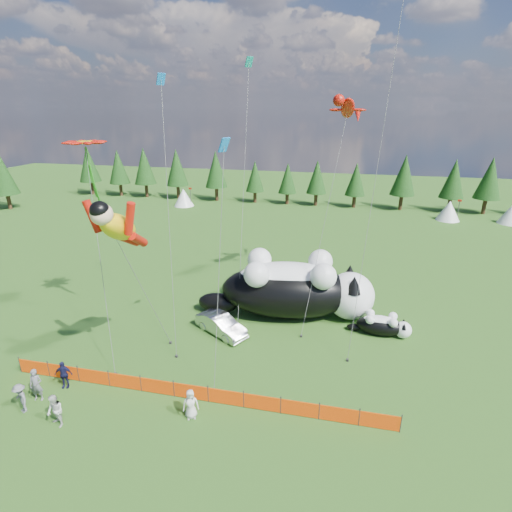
{
  "coord_description": "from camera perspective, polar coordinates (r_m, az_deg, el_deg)",
  "views": [
    {
      "loc": [
        7.41,
        -19.68,
        15.2
      ],
      "look_at": [
        2.1,
        4.0,
        6.09
      ],
      "focal_mm": 28.0,
      "sensor_mm": 36.0,
      "label": 1
    }
  ],
  "objects": [
    {
      "name": "ground",
      "position": [
        25.95,
        -6.72,
        -15.45
      ],
      "size": [
        160.0,
        160.0,
        0.0
      ],
      "primitive_type": "plane",
      "color": "#143409",
      "rests_on": "ground"
    },
    {
      "name": "safety_fence",
      "position": [
        23.44,
        -9.28,
        -18.59
      ],
      "size": [
        22.06,
        0.06,
        1.1
      ],
      "color": "#262626",
      "rests_on": "ground"
    },
    {
      "name": "tree_line",
      "position": [
        66.06,
        6.12,
        10.7
      ],
      "size": [
        90.0,
        4.0,
        8.0
      ],
      "primitive_type": null,
      "color": "black",
      "rests_on": "ground"
    },
    {
      "name": "festival_tents",
      "position": [
        61.36,
        15.77,
        6.81
      ],
      "size": [
        50.0,
        3.2,
        2.8
      ],
      "primitive_type": null,
      "color": "white",
      "rests_on": "ground"
    },
    {
      "name": "cat_large",
      "position": [
        30.48,
        5.65,
        -4.52
      ],
      "size": [
        13.51,
        6.12,
        4.89
      ],
      "rotation": [
        0.0,
        0.0,
        0.14
      ],
      "color": "black",
      "rests_on": "ground"
    },
    {
      "name": "cat_small",
      "position": [
        29.92,
        17.69,
        -9.36
      ],
      "size": [
        4.43,
        1.75,
        1.6
      ],
      "rotation": [
        0.0,
        0.0,
        -0.06
      ],
      "color": "black",
      "rests_on": "ground"
    },
    {
      "name": "car",
      "position": [
        28.8,
        -4.99,
        -9.77
      ],
      "size": [
        4.33,
        3.43,
        1.38
      ],
      "primitive_type": "imported",
      "rotation": [
        0.0,
        0.0,
        1.02
      ],
      "color": "#BCBCC2",
      "rests_on": "ground"
    },
    {
      "name": "spectator_a",
      "position": [
        25.81,
        -28.9,
        -15.84
      ],
      "size": [
        0.79,
        0.61,
        1.93
      ],
      "primitive_type": "imported",
      "rotation": [
        0.0,
        0.0,
        0.22
      ],
      "color": "slate",
      "rests_on": "ground"
    },
    {
      "name": "spectator_b",
      "position": [
        23.66,
        -26.77,
        -19.19
      ],
      "size": [
        1.02,
        0.87,
        1.82
      ],
      "primitive_type": "imported",
      "rotation": [
        0.0,
        0.0,
        -0.47
      ],
      "color": "silver",
      "rests_on": "ground"
    },
    {
      "name": "spectator_c",
      "position": [
        26.2,
        -25.79,
        -14.99
      ],
      "size": [
        1.09,
        0.74,
        1.7
      ],
      "primitive_type": "imported",
      "rotation": [
        0.0,
        0.0,
        0.25
      ],
      "color": "#141537",
      "rests_on": "ground"
    },
    {
      "name": "spectator_d",
      "position": [
        25.42,
        -30.58,
        -17.11
      ],
      "size": [
        1.23,
        1.03,
        1.7
      ],
      "primitive_type": "imported",
      "rotation": [
        0.0,
        0.0,
        -0.52
      ],
      "color": "slate",
      "rests_on": "ground"
    },
    {
      "name": "spectator_e",
      "position": [
        22.15,
        -9.32,
        -20.15
      ],
      "size": [
        0.97,
        0.81,
        1.69
      ],
      "primitive_type": "imported",
      "rotation": [
        0.0,
        0.0,
        0.4
      ],
      "color": "silver",
      "rests_on": "ground"
    },
    {
      "name": "superhero_kite",
      "position": [
        21.66,
        -19.05,
        3.92
      ],
      "size": [
        4.64,
        6.5,
        11.71
      ],
      "color": "yellow",
      "rests_on": "ground"
    },
    {
      "name": "gecko_kite",
      "position": [
        30.99,
        12.97,
        19.83
      ],
      "size": [
        3.4,
        9.35,
        16.73
      ],
      "color": "#B41309",
      "rests_on": "ground"
    },
    {
      "name": "flower_kite",
      "position": [
        26.96,
        -23.22,
        14.33
      ],
      "size": [
        4.62,
        6.12,
        14.02
      ],
      "color": "#B41309",
      "rests_on": "ground"
    },
    {
      "name": "diamond_kite_a",
      "position": [
        27.39,
        -13.31,
        21.51
      ],
      "size": [
        2.31,
        5.46,
        17.79
      ],
      "color": "blue",
      "rests_on": "ground"
    },
    {
      "name": "diamond_kite_c",
      "position": [
        20.98,
        -4.63,
        14.04
      ],
      "size": [
        0.6,
        3.31,
        14.16
      ],
      "color": "blue",
      "rests_on": "ground"
    },
    {
      "name": "diamond_kite_d",
      "position": [
        33.54,
        -1.07,
        24.5
      ],
      "size": [
        1.54,
        8.78,
        20.06
      ],
      "color": "#0B8C7C",
      "rests_on": "ground"
    }
  ]
}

